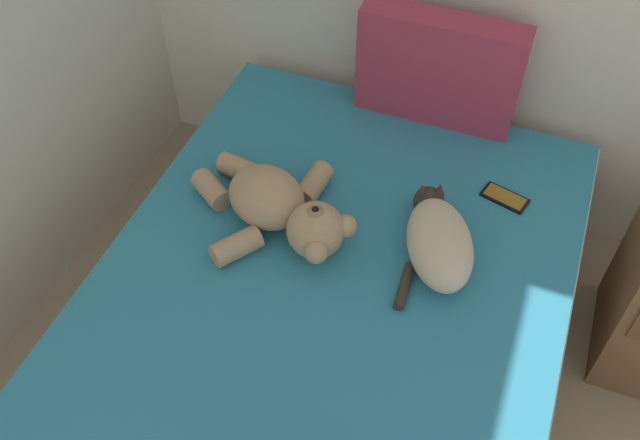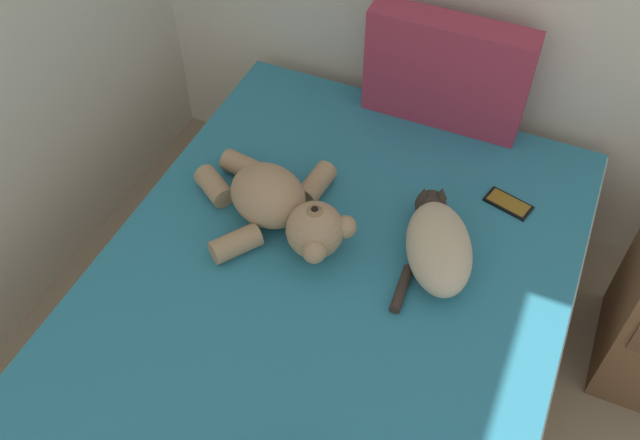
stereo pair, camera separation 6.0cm
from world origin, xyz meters
TOP-DOWN VIEW (x-y plane):
  - bed at (1.11, 3.52)m, footprint 1.41×2.02m
  - patterned_cushion at (1.19, 4.45)m, footprint 0.56×0.12m
  - cat at (1.37, 3.82)m, footprint 0.31×0.44m
  - teddy_bear at (0.89, 3.76)m, footprint 0.58×0.49m
  - cell_phone at (1.52, 4.13)m, footprint 0.16×0.11m

SIDE VIEW (x-z plane):
  - bed at x=1.11m, z-range 0.00..0.52m
  - cell_phone at x=1.52m, z-range 0.52..0.53m
  - cat at x=1.37m, z-range 0.52..0.67m
  - teddy_bear at x=0.89m, z-range 0.51..0.70m
  - patterned_cushion at x=1.19m, z-range 0.52..0.92m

